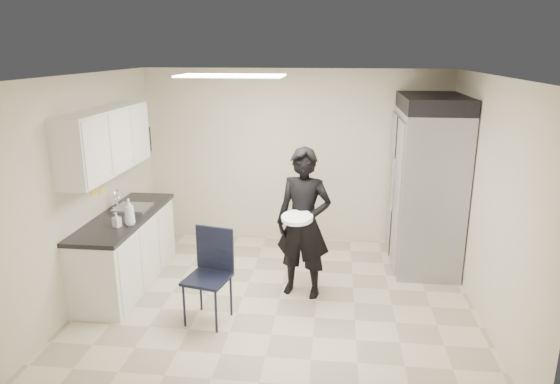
# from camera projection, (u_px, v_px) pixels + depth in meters

# --- Properties ---
(floor) EXTENTS (4.50, 4.50, 0.00)m
(floor) POSITION_uv_depth(u_px,v_px,m) (280.00, 299.00, 5.94)
(floor) COLOR #C3B899
(floor) RESTS_ON ground
(ceiling) EXTENTS (4.50, 4.50, 0.00)m
(ceiling) POSITION_uv_depth(u_px,v_px,m) (279.00, 75.00, 5.22)
(ceiling) COLOR silver
(ceiling) RESTS_ON back_wall
(back_wall) EXTENTS (4.50, 0.00, 4.50)m
(back_wall) POSITION_uv_depth(u_px,v_px,m) (295.00, 157.00, 7.49)
(back_wall) COLOR beige
(back_wall) RESTS_ON floor
(left_wall) EXTENTS (0.00, 4.00, 4.00)m
(left_wall) POSITION_uv_depth(u_px,v_px,m) (88.00, 188.00, 5.83)
(left_wall) COLOR beige
(left_wall) RESTS_ON floor
(right_wall) EXTENTS (0.00, 4.00, 4.00)m
(right_wall) POSITION_uv_depth(u_px,v_px,m) (488.00, 201.00, 5.34)
(right_wall) COLOR beige
(right_wall) RESTS_ON floor
(ceiling_panel) EXTENTS (1.20, 0.60, 0.02)m
(ceiling_panel) POSITION_uv_depth(u_px,v_px,m) (231.00, 76.00, 5.68)
(ceiling_panel) COLOR white
(ceiling_panel) RESTS_ON ceiling
(lower_counter) EXTENTS (0.60, 1.90, 0.86)m
(lower_counter) POSITION_uv_depth(u_px,v_px,m) (126.00, 251.00, 6.22)
(lower_counter) COLOR silver
(lower_counter) RESTS_ON floor
(countertop) EXTENTS (0.64, 1.95, 0.05)m
(countertop) POSITION_uv_depth(u_px,v_px,m) (123.00, 217.00, 6.10)
(countertop) COLOR black
(countertop) RESTS_ON lower_counter
(sink) EXTENTS (0.42, 0.40, 0.14)m
(sink) POSITION_uv_depth(u_px,v_px,m) (133.00, 212.00, 6.34)
(sink) COLOR gray
(sink) RESTS_ON countertop
(faucet) EXTENTS (0.02, 0.02, 0.24)m
(faucet) POSITION_uv_depth(u_px,v_px,m) (117.00, 200.00, 6.32)
(faucet) COLOR silver
(faucet) RESTS_ON countertop
(upper_cabinets) EXTENTS (0.35, 1.80, 0.75)m
(upper_cabinets) POSITION_uv_depth(u_px,v_px,m) (106.00, 141.00, 5.85)
(upper_cabinets) COLOR silver
(upper_cabinets) RESTS_ON left_wall
(towel_dispenser) EXTENTS (0.22, 0.30, 0.35)m
(towel_dispenser) POSITION_uv_depth(u_px,v_px,m) (140.00, 141.00, 7.01)
(towel_dispenser) COLOR black
(towel_dispenser) RESTS_ON left_wall
(notice_sticker_left) EXTENTS (0.00, 0.12, 0.07)m
(notice_sticker_left) POSITION_uv_depth(u_px,v_px,m) (94.00, 192.00, 5.94)
(notice_sticker_left) COLOR yellow
(notice_sticker_left) RESTS_ON left_wall
(notice_sticker_right) EXTENTS (0.00, 0.12, 0.07)m
(notice_sticker_right) POSITION_uv_depth(u_px,v_px,m) (102.00, 191.00, 6.14)
(notice_sticker_right) COLOR yellow
(notice_sticker_right) RESTS_ON left_wall
(commercial_fridge) EXTENTS (0.80, 1.35, 2.10)m
(commercial_fridge) POSITION_uv_depth(u_px,v_px,m) (426.00, 190.00, 6.67)
(commercial_fridge) COLOR gray
(commercial_fridge) RESTS_ON floor
(fridge_compressor) EXTENTS (0.80, 1.35, 0.20)m
(fridge_compressor) POSITION_uv_depth(u_px,v_px,m) (433.00, 103.00, 6.35)
(fridge_compressor) COLOR black
(fridge_compressor) RESTS_ON commercial_fridge
(folding_chair) EXTENTS (0.52, 0.52, 0.99)m
(folding_chair) POSITION_uv_depth(u_px,v_px,m) (207.00, 279.00, 5.33)
(folding_chair) COLOR black
(folding_chair) RESTS_ON floor
(man_tuxedo) EXTENTS (0.74, 0.58, 1.80)m
(man_tuxedo) POSITION_uv_depth(u_px,v_px,m) (304.00, 223.00, 5.84)
(man_tuxedo) COLOR black
(man_tuxedo) RESTS_ON floor
(bucket_lid) EXTENTS (0.43, 0.43, 0.04)m
(bucket_lid) POSITION_uv_depth(u_px,v_px,m) (297.00, 218.00, 5.57)
(bucket_lid) COLOR white
(bucket_lid) RESTS_ON man_tuxedo
(soap_bottle_a) EXTENTS (0.15, 0.15, 0.31)m
(soap_bottle_a) POSITION_uv_depth(u_px,v_px,m) (129.00, 212.00, 5.72)
(soap_bottle_a) COLOR white
(soap_bottle_a) RESTS_ON countertop
(soap_bottle_b) EXTENTS (0.10, 0.10, 0.17)m
(soap_bottle_b) POSITION_uv_depth(u_px,v_px,m) (117.00, 220.00, 5.67)
(soap_bottle_b) COLOR silver
(soap_bottle_b) RESTS_ON countertop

